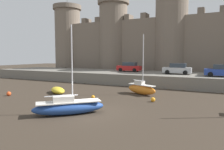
% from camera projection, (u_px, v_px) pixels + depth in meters
% --- Properties ---
extents(ground_plane, '(160.00, 160.00, 0.00)m').
position_uv_depth(ground_plane, '(90.00, 112.00, 17.17)').
color(ground_plane, '#382D23').
extents(quay_road, '(61.85, 10.00, 1.68)m').
position_uv_depth(quay_road, '(157.00, 78.00, 34.48)').
color(quay_road, slate).
rests_on(quay_road, ground).
extents(castle, '(56.60, 6.76, 19.45)m').
position_uv_depth(castle, '(171.00, 40.00, 42.06)').
color(castle, '#7A6B5B').
rests_on(castle, ground).
extents(sailboat_foreground_left, '(4.08, 2.47, 6.82)m').
position_uv_depth(sailboat_foreground_left, '(141.00, 88.00, 25.06)').
color(sailboat_foreground_left, orange).
rests_on(sailboat_foreground_left, ground).
extents(rowboat_foreground_centre, '(3.66, 3.26, 0.73)m').
position_uv_depth(rowboat_foreground_centre, '(58.00, 90.00, 25.71)').
color(rowboat_foreground_centre, yellow).
rests_on(rowboat_foreground_centre, ground).
extents(sailboat_midflat_centre, '(4.78, 4.84, 6.72)m').
position_uv_depth(sailboat_midflat_centre, '(69.00, 107.00, 16.48)').
color(sailboat_midflat_centre, '#234793').
rests_on(sailboat_midflat_centre, ground).
extents(mooring_buoy_off_centre, '(0.40, 0.40, 0.40)m').
position_uv_depth(mooring_buoy_off_centre, '(93.00, 97.00, 22.38)').
color(mooring_buoy_off_centre, orange).
rests_on(mooring_buoy_off_centre, ground).
extents(mooring_buoy_mid_mud, '(0.49, 0.49, 0.49)m').
position_uv_depth(mooring_buoy_mid_mud, '(9.00, 94.00, 24.14)').
color(mooring_buoy_mid_mud, '#E04C1E').
rests_on(mooring_buoy_mid_mud, ground).
extents(mooring_buoy_near_shore, '(0.45, 0.45, 0.45)m').
position_uv_depth(mooring_buoy_near_shore, '(153.00, 100.00, 20.98)').
color(mooring_buoy_near_shore, orange).
rests_on(mooring_buoy_near_shore, ground).
extents(car_quay_east, '(4.16, 2.01, 1.62)m').
position_uv_depth(car_quay_east, '(221.00, 71.00, 28.61)').
color(car_quay_east, '#263F99').
rests_on(car_quay_east, quay_road).
extents(car_quay_west, '(4.16, 2.01, 1.62)m').
position_uv_depth(car_quay_west, '(129.00, 67.00, 37.88)').
color(car_quay_west, red).
rests_on(car_quay_west, quay_road).
extents(car_quay_centre_east, '(4.16, 2.01, 1.62)m').
position_uv_depth(car_quay_centre_east, '(177.00, 69.00, 32.50)').
color(car_quay_centre_east, '#B2B5B7').
rests_on(car_quay_centre_east, quay_road).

